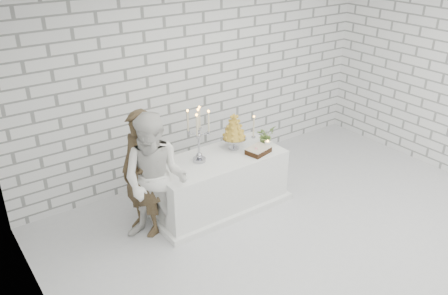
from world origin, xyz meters
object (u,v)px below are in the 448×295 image
croquembouche (234,131)px  groom (142,174)px  cake_table (218,182)px  candelabra (199,136)px  bride (155,180)px

croquembouche → groom: bearing=-178.8°
groom → croquembouche: 1.42m
cake_table → candelabra: candelabra is taller
bride → candelabra: 0.84m
cake_table → candelabra: bearing=168.1°
cake_table → groom: size_ratio=1.11×
cake_table → candelabra: 0.79m
candelabra → croquembouche: 0.60m
cake_table → croquembouche: croquembouche is taller
croquembouche → bride: bearing=-168.4°
cake_table → candelabra: size_ratio=2.44×
cake_table → bride: (-1.01, -0.18, 0.45)m
bride → croquembouche: bride is taller
bride → groom: bearing=147.1°
cake_table → bride: bride is taller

